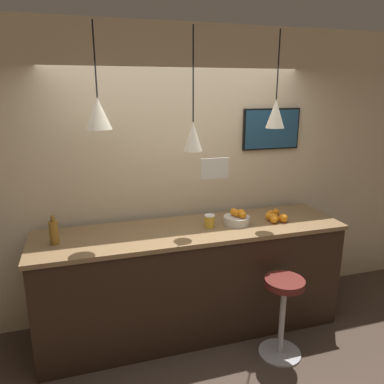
# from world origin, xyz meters

# --- Properties ---
(ground_plane) EXTENTS (14.00, 14.00, 0.00)m
(ground_plane) POSITION_xyz_m (0.00, 0.00, 0.00)
(ground_plane) COLOR #47382D
(back_wall) EXTENTS (8.00, 0.06, 2.90)m
(back_wall) POSITION_xyz_m (0.00, 1.24, 1.45)
(back_wall) COLOR beige
(back_wall) RESTS_ON ground_plane
(service_counter) EXTENTS (2.87, 0.74, 1.06)m
(service_counter) POSITION_xyz_m (0.00, 0.76, 0.53)
(service_counter) COLOR black
(service_counter) RESTS_ON ground_plane
(bar_stool) EXTENTS (0.38, 0.38, 0.74)m
(bar_stool) POSITION_xyz_m (0.64, 0.16, 0.50)
(bar_stool) COLOR #B7B7BC
(bar_stool) RESTS_ON ground_plane
(fruit_bowl) EXTENTS (0.25, 0.25, 0.15)m
(fruit_bowl) POSITION_xyz_m (0.44, 0.75, 1.12)
(fruit_bowl) COLOR beige
(fruit_bowl) RESTS_ON service_counter
(orange_pile) EXTENTS (0.21, 0.28, 0.09)m
(orange_pile) POSITION_xyz_m (0.84, 0.73, 1.10)
(orange_pile) COLOR orange
(orange_pile) RESTS_ON service_counter
(juice_bottle) EXTENTS (0.07, 0.07, 0.25)m
(juice_bottle) POSITION_xyz_m (-1.20, 0.75, 1.16)
(juice_bottle) COLOR olive
(juice_bottle) RESTS_ON service_counter
(spread_jar) EXTENTS (0.10, 0.10, 0.12)m
(spread_jar) POSITION_xyz_m (0.17, 0.75, 1.12)
(spread_jar) COLOR gold
(spread_jar) RESTS_ON service_counter
(pendant_lamp_left) EXTENTS (0.21, 0.21, 0.81)m
(pendant_lamp_left) POSITION_xyz_m (-0.78, 0.73, 2.12)
(pendant_lamp_left) COLOR black
(pendant_lamp_middle) EXTENTS (0.16, 0.16, 1.02)m
(pendant_lamp_middle) POSITION_xyz_m (0.00, 0.73, 1.92)
(pendant_lamp_middle) COLOR black
(pendant_lamp_right) EXTENTS (0.17, 0.17, 0.84)m
(pendant_lamp_right) POSITION_xyz_m (0.78, 0.73, 2.09)
(pendant_lamp_right) COLOR black
(mounted_tv) EXTENTS (0.64, 0.04, 0.42)m
(mounted_tv) POSITION_xyz_m (1.00, 1.19, 1.90)
(mounted_tv) COLOR black
(hanging_menu_board) EXTENTS (0.24, 0.01, 0.17)m
(hanging_menu_board) POSITION_xyz_m (0.11, 0.47, 1.68)
(hanging_menu_board) COLOR white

